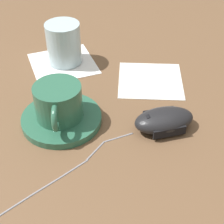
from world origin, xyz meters
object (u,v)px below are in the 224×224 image
Objects in this scene: computer_mouse at (164,120)px; drinking_glass at (64,43)px; saucer at (62,119)px; coffee_cup at (58,102)px.

drinking_glass is (-0.16, 0.25, 0.03)m from computer_mouse.
saucer is at bearing -94.17° from drinking_glass.
coffee_cup is 1.25× the size of drinking_glass.
coffee_cup is 1.00× the size of computer_mouse.
coffee_cup is 0.19m from computer_mouse.
drinking_glass is (0.02, 0.21, 0.04)m from saucer.
coffee_cup is at bearing -94.84° from drinking_glass.
drinking_glass reaches higher than coffee_cup.
saucer is at bearing 166.14° from computer_mouse.
drinking_glass is at bearing 85.83° from saucer.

